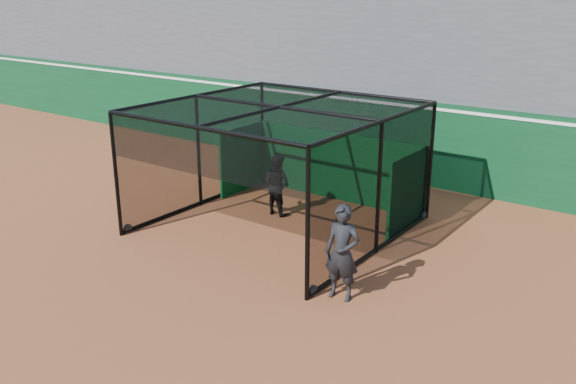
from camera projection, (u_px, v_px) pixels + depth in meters
The scene contains 6 objects.
ground at pixel (218, 280), 12.36m from camera, with size 120.00×120.00×0.00m, color brown.
outfield_wall at pixel (407, 139), 18.46m from camera, with size 50.00×0.50×2.50m.
grandstand at pixel (463, 25), 20.34m from camera, with size 50.00×7.85×8.95m.
batting_cage at pixel (280, 168), 14.71m from camera, with size 5.49×5.54×2.99m.
batter at pixel (277, 184), 15.78m from camera, with size 0.77×0.60×1.59m, color black.
on_deck_player at pixel (342, 253), 11.35m from camera, with size 0.74×0.54×1.87m.
Camera 1 is at (7.74, -8.16, 5.60)m, focal length 38.00 mm.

